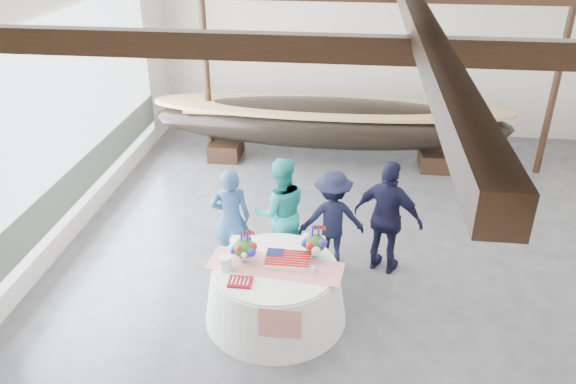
# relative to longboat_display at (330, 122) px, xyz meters

# --- Properties ---
(floor) EXTENTS (10.00, 12.00, 0.01)m
(floor) POSITION_rel_longboat_display_xyz_m (0.89, -4.03, -0.91)
(floor) COLOR #3D3D42
(floor) RESTS_ON ground
(wall_back) EXTENTS (10.00, 0.02, 4.50)m
(wall_back) POSITION_rel_longboat_display_xyz_m (0.89, 1.97, 1.34)
(wall_back) COLOR silver
(wall_back) RESTS_ON ground
(wall_left) EXTENTS (0.02, 12.00, 4.50)m
(wall_left) POSITION_rel_longboat_display_xyz_m (-4.11, -4.03, 1.34)
(wall_left) COLOR silver
(wall_left) RESTS_ON ground
(open_bay) EXTENTS (0.03, 7.00, 3.20)m
(open_bay) POSITION_rel_longboat_display_xyz_m (-4.06, -3.03, 0.92)
(open_bay) COLOR silver
(open_bay) RESTS_ON ground
(longboat_display) EXTENTS (7.60, 1.52, 1.42)m
(longboat_display) POSITION_rel_longboat_display_xyz_m (0.00, 0.00, 0.00)
(longboat_display) COLOR black
(longboat_display) RESTS_ON ground
(banquet_table) EXTENTS (1.93, 1.93, 0.83)m
(banquet_table) POSITION_rel_longboat_display_xyz_m (-0.43, -5.21, -0.50)
(banquet_table) COLOR silver
(banquet_table) RESTS_ON ground
(tabletop_items) EXTENTS (1.84, 0.98, 0.40)m
(tabletop_items) POSITION_rel_longboat_display_xyz_m (-0.45, -5.08, 0.07)
(tabletop_items) COLOR red
(tabletop_items) RESTS_ON banquet_table
(guest_woman_blue) EXTENTS (0.67, 0.52, 1.64)m
(guest_woman_blue) POSITION_rel_longboat_display_xyz_m (-1.27, -4.05, -0.09)
(guest_woman_blue) COLOR navy
(guest_woman_blue) RESTS_ON ground
(guest_woman_teal) EXTENTS (1.02, 0.90, 1.77)m
(guest_woman_teal) POSITION_rel_longboat_display_xyz_m (-0.54, -3.88, -0.02)
(guest_woman_teal) COLOR teal
(guest_woman_teal) RESTS_ON ground
(guest_man_left) EXTENTS (1.10, 0.74, 1.57)m
(guest_man_left) POSITION_rel_longboat_display_xyz_m (0.25, -3.81, -0.12)
(guest_man_left) COLOR black
(guest_man_left) RESTS_ON ground
(guest_man_right) EXTENTS (1.16, 0.83, 1.82)m
(guest_man_right) POSITION_rel_longboat_display_xyz_m (1.08, -3.91, 0.00)
(guest_man_right) COLOR black
(guest_man_right) RESTS_ON ground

